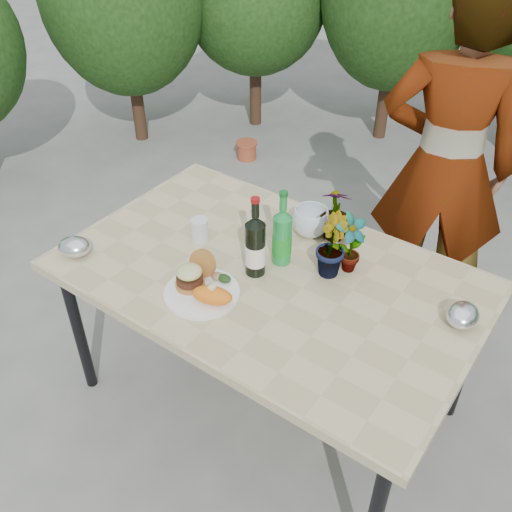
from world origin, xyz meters
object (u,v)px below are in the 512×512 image
Objects in this scene: dinner_plate at (202,293)px; wine_bottle at (255,246)px; patio_table at (268,284)px; person at (445,168)px.

dinner_plate is 0.84× the size of wine_bottle.
patio_table is at bearing 63.54° from dinner_plate.
person is at bearing 82.11° from wine_bottle.
wine_bottle reaches higher than dinner_plate.
wine_bottle is at bearing 69.80° from dinner_plate.
person reaches higher than patio_table.
wine_bottle reaches higher than patio_table.
dinner_plate is 1.30m from person.
wine_bottle is at bearing 50.17° from person.
dinner_plate is 0.16× the size of person.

